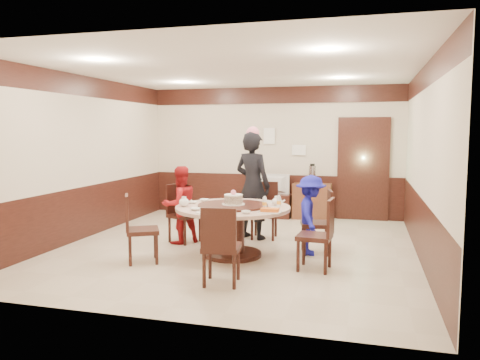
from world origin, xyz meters
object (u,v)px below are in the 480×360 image
(person_blue, at_px, (311,215))
(tv_stand, at_px, (271,206))
(banquet_table, at_px, (233,221))
(shrimp_platter, at_px, (270,211))
(television, at_px, (272,184))
(person_standing, at_px, (253,185))
(birthday_cake, at_px, (233,199))
(thermos, at_px, (312,175))
(side_cabinet, at_px, (312,201))
(person_red, at_px, (180,205))

(person_blue, distance_m, tv_stand, 3.12)
(banquet_table, relative_size, shrimp_platter, 5.65)
(person_blue, distance_m, television, 3.11)
(person_standing, height_order, birthday_cake, person_standing)
(person_standing, bearing_deg, television, -66.41)
(person_standing, distance_m, thermos, 2.23)
(banquet_table, relative_size, television, 2.26)
(side_cabinet, height_order, thermos, thermos)
(shrimp_platter, bearing_deg, person_standing, 111.52)
(side_cabinet, bearing_deg, person_red, -124.13)
(person_blue, height_order, tv_stand, person_blue)
(person_blue, bearing_deg, person_red, 77.67)
(person_standing, distance_m, birthday_cake, 1.24)
(television, distance_m, side_cabinet, 0.93)
(person_blue, bearing_deg, television, 14.01)
(banquet_table, height_order, person_blue, person_blue)
(person_red, bearing_deg, television, -160.37)
(television, relative_size, thermos, 1.97)
(person_standing, xyz_separation_m, side_cabinet, (0.79, 2.09, -0.55))
(person_standing, relative_size, birthday_cake, 5.47)
(shrimp_platter, bearing_deg, thermos, 87.70)
(birthday_cake, xyz_separation_m, thermos, (0.77, 3.33, 0.08))
(person_standing, distance_m, person_blue, 1.40)
(tv_stand, xyz_separation_m, thermos, (0.86, 0.03, 0.69))
(person_red, relative_size, tv_stand, 1.51)
(person_blue, bearing_deg, birthday_cake, 102.97)
(shrimp_platter, bearing_deg, person_blue, 60.02)
(tv_stand, xyz_separation_m, side_cabinet, (0.87, 0.03, 0.12))
(person_red, bearing_deg, person_blue, 125.65)
(thermos, bearing_deg, banquet_table, -103.42)
(person_standing, distance_m, shrimp_platter, 1.74)
(person_standing, distance_m, person_red, 1.29)
(television, height_order, thermos, thermos)
(banquet_table, bearing_deg, person_standing, 89.82)
(banquet_table, relative_size, tv_stand, 1.99)
(person_standing, distance_m, tv_stand, 2.17)
(shrimp_platter, bearing_deg, birthday_cake, 148.93)
(thermos, bearing_deg, person_standing, -110.58)
(person_standing, xyz_separation_m, thermos, (0.78, 2.09, 0.02))
(thermos, bearing_deg, person_blue, -83.86)
(birthday_cake, distance_m, shrimp_platter, 0.73)
(banquet_table, distance_m, tv_stand, 3.29)
(banquet_table, bearing_deg, tv_stand, 91.33)
(person_red, bearing_deg, side_cabinet, -174.41)
(person_blue, bearing_deg, side_cabinet, -2.19)
(person_red, xyz_separation_m, shrimp_platter, (1.71, -0.95, 0.14))
(tv_stand, relative_size, thermos, 2.24)
(television, bearing_deg, person_standing, 100.53)
(television, bearing_deg, birthday_cake, 99.88)
(banquet_table, height_order, birthday_cake, birthday_cake)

